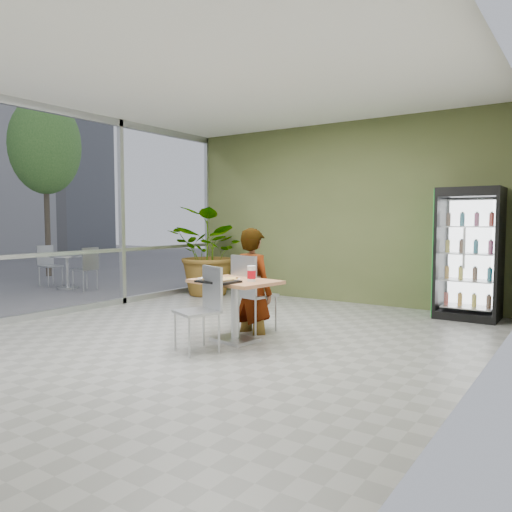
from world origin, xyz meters
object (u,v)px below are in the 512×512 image
object	(u,v)px
chair_far	(250,287)
seated_woman	(253,292)
soda_cup	(252,274)
cafeteria_tray	(218,281)
potted_plant	(211,252)
dining_table	(235,297)
chair_near	(205,302)
beverage_fridge	(469,254)

from	to	relation	value
chair_far	seated_woman	distance (m)	0.08
soda_cup	cafeteria_tray	world-z (taller)	soda_cup
cafeteria_tray	potted_plant	bearing A→B (deg)	130.39
dining_table	chair_far	bearing A→B (deg)	103.81
dining_table	chair_far	world-z (taller)	chair_far
potted_plant	chair_far	bearing A→B (deg)	-42.21
dining_table	potted_plant	xyz separation A→B (m)	(-2.59, 2.72, 0.32)
potted_plant	chair_near	bearing A→B (deg)	-51.82
cafeteria_tray	chair_far	bearing A→B (deg)	97.58
chair_far	beverage_fridge	bearing A→B (deg)	-119.45
dining_table	soda_cup	world-z (taller)	soda_cup
chair_far	seated_woman	world-z (taller)	seated_woman
seated_woman	soda_cup	distance (m)	0.71
dining_table	chair_near	world-z (taller)	chair_near
seated_woman	potted_plant	distance (m)	3.33
chair_far	soda_cup	xyz separation A→B (m)	(0.36, -0.48, 0.24)
chair_near	beverage_fridge	world-z (taller)	beverage_fridge
cafeteria_tray	seated_woman	bearing A→B (deg)	95.82
chair_far	soda_cup	world-z (taller)	chair_far
chair_far	seated_woman	xyz separation A→B (m)	(0.02, 0.06, -0.06)
dining_table	cafeteria_tray	xyz separation A→B (m)	(-0.01, -0.31, 0.23)
chair_far	seated_woman	size ratio (longest dim) A/B	0.61
cafeteria_tray	potted_plant	size ratio (longest dim) A/B	0.27
chair_far	soda_cup	distance (m)	0.65
cafeteria_tray	potted_plant	distance (m)	3.98
dining_table	potted_plant	size ratio (longest dim) A/B	0.64
cafeteria_tray	beverage_fridge	size ratio (longest dim) A/B	0.23
seated_woman	beverage_fridge	size ratio (longest dim) A/B	0.86
cafeteria_tray	beverage_fridge	distance (m)	3.98
chair_near	cafeteria_tray	xyz separation A→B (m)	(0.01, 0.24, 0.21)
chair_near	soda_cup	size ratio (longest dim) A/B	5.17
seated_woman	cafeteria_tray	distance (m)	0.88
chair_far	cafeteria_tray	bearing A→B (deg)	107.79
chair_near	soda_cup	distance (m)	0.67
chair_near	potted_plant	bearing A→B (deg)	150.24
cafeteria_tray	potted_plant	xyz separation A→B (m)	(-2.58, 3.03, 0.09)
beverage_fridge	seated_woman	bearing A→B (deg)	-130.14
seated_woman	soda_cup	bearing A→B (deg)	132.90
dining_table	soda_cup	distance (m)	0.39
soda_cup	potted_plant	size ratio (longest dim) A/B	0.11
chair_near	soda_cup	xyz separation A→B (m)	(0.27, 0.54, 0.28)
cafeteria_tray	beverage_fridge	xyz separation A→B (m)	(2.06, 3.40, 0.21)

